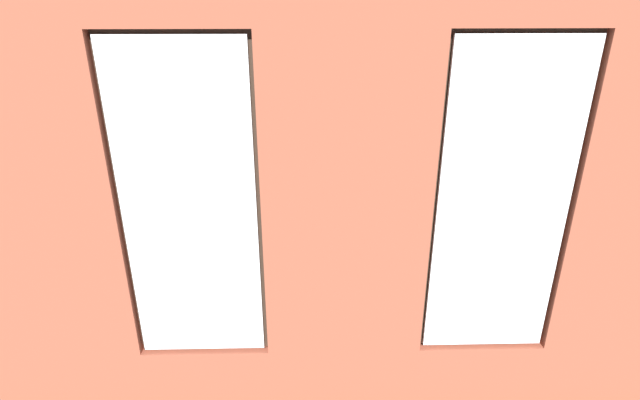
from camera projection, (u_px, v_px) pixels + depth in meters
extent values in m
cube|color=brown|center=(328.00, 255.00, 6.50)|extent=(6.58, 6.08, 0.10)
cube|color=brown|center=(346.00, 220.00, 3.36)|extent=(1.13, 0.16, 3.45)
cube|color=brown|center=(9.00, 224.00, 3.30)|extent=(1.49, 0.16, 3.45)
cube|color=brown|center=(473.00, 377.00, 3.93)|extent=(0.94, 0.16, 0.68)
cube|color=white|center=(502.00, 209.00, 3.31)|extent=(0.88, 0.03, 2.22)
cube|color=#38281E|center=(499.00, 205.00, 3.36)|extent=(0.94, 0.04, 2.28)
cube|color=brown|center=(210.00, 382.00, 3.88)|extent=(0.94, 0.16, 0.68)
cube|color=white|center=(190.00, 212.00, 3.26)|extent=(0.88, 0.03, 2.22)
cube|color=#38281E|center=(192.00, 208.00, 3.31)|extent=(0.94, 0.04, 2.28)
cube|color=#A87547|center=(342.00, 339.00, 3.87)|extent=(3.20, 0.24, 0.06)
cube|color=black|center=(346.00, 168.00, 3.30)|extent=(0.54, 0.03, 0.68)
cube|color=teal|center=(346.00, 168.00, 3.32)|extent=(0.48, 0.01, 0.62)
cube|color=white|center=(66.00, 128.00, 5.55)|extent=(0.10, 5.08, 3.45)
cube|color=black|center=(302.00, 336.00, 4.59)|extent=(2.03, 0.85, 0.42)
cube|color=black|center=(300.00, 322.00, 4.14)|extent=(2.03, 0.24, 0.38)
cube|color=black|center=(401.00, 307.00, 4.49)|extent=(0.22, 0.85, 0.24)
cube|color=black|center=(200.00, 310.00, 4.45)|extent=(0.22, 0.85, 0.24)
cube|color=black|center=(345.00, 309.00, 4.53)|extent=(0.73, 0.65, 0.12)
cube|color=black|center=(257.00, 310.00, 4.51)|extent=(0.73, 0.65, 0.12)
cube|color=black|center=(515.00, 252.00, 6.03)|extent=(0.96, 1.85, 0.42)
cube|color=black|center=(548.00, 223.00, 5.86)|extent=(0.35, 1.81, 0.38)
cube|color=black|center=(500.00, 203.00, 6.63)|extent=(0.86, 0.27, 0.24)
cube|color=black|center=(544.00, 264.00, 5.18)|extent=(0.86, 0.27, 0.24)
cube|color=black|center=(506.00, 220.00, 6.23)|extent=(0.68, 0.66, 0.12)
cube|color=black|center=(525.00, 246.00, 5.61)|extent=(0.68, 0.66, 0.12)
cube|color=tan|center=(297.00, 227.00, 6.24)|extent=(1.21, 0.85, 0.04)
cube|color=tan|center=(339.00, 228.00, 6.67)|extent=(0.07, 0.07, 0.38)
cube|color=tan|center=(257.00, 229.00, 6.64)|extent=(0.07, 0.07, 0.38)
cube|color=tan|center=(342.00, 256.00, 6.00)|extent=(0.07, 0.07, 0.38)
cube|color=tan|center=(251.00, 257.00, 5.97)|extent=(0.07, 0.07, 0.38)
cylinder|color=#B23D38|center=(267.00, 227.00, 6.08)|extent=(0.09, 0.09, 0.10)
cylinder|color=#47423D|center=(297.00, 222.00, 6.21)|extent=(0.12, 0.12, 0.09)
sphere|color=#337F38|center=(297.00, 214.00, 6.17)|extent=(0.14, 0.14, 0.14)
cube|color=black|center=(285.00, 221.00, 6.32)|extent=(0.07, 0.18, 0.02)
cube|color=black|center=(130.00, 222.00, 6.65)|extent=(1.16, 0.42, 0.56)
cube|color=black|center=(126.00, 201.00, 6.53)|extent=(0.46, 0.20, 0.05)
cube|color=black|center=(126.00, 197.00, 6.50)|extent=(0.06, 0.04, 0.06)
cube|color=black|center=(122.00, 174.00, 6.37)|extent=(1.04, 0.04, 0.60)
cube|color=black|center=(122.00, 173.00, 6.39)|extent=(0.99, 0.01, 0.55)
cylinder|color=olive|center=(251.00, 195.00, 7.87)|extent=(0.51, 0.51, 0.28)
ellipsoid|color=white|center=(250.00, 175.00, 7.73)|extent=(1.13, 1.13, 0.45)
ellipsoid|color=navy|center=(244.00, 168.00, 7.69)|extent=(0.44, 0.44, 0.18)
cylinder|color=beige|center=(459.00, 337.00, 4.64)|extent=(0.37, 0.37, 0.34)
cylinder|color=brown|center=(463.00, 307.00, 4.51)|extent=(0.07, 0.07, 0.33)
cone|color=#337F38|center=(447.00, 275.00, 4.41)|extent=(0.44, 0.19, 0.39)
cone|color=#337F38|center=(462.00, 280.00, 4.27)|extent=(0.31, 0.36, 0.44)
cone|color=#337F38|center=(483.00, 284.00, 4.26)|extent=(0.34, 0.40, 0.40)
cone|color=#337F38|center=(480.00, 271.00, 4.39)|extent=(0.36, 0.18, 0.45)
cone|color=#337F38|center=(468.00, 266.00, 4.47)|extent=(0.23, 0.36, 0.45)
cone|color=#337F38|center=(454.00, 267.00, 4.46)|extent=(0.33, 0.35, 0.44)
cylinder|color=beige|center=(455.00, 215.00, 7.31)|extent=(0.14, 0.14, 0.17)
cylinder|color=brown|center=(456.00, 205.00, 7.24)|extent=(0.02, 0.02, 0.15)
ellipsoid|color=#3D8E42|center=(457.00, 194.00, 7.18)|extent=(0.22, 0.22, 0.18)
cylinder|color=brown|center=(469.00, 180.00, 8.34)|extent=(0.39, 0.39, 0.38)
cylinder|color=brown|center=(471.00, 167.00, 8.24)|extent=(0.06, 0.06, 0.09)
ellipsoid|color=#286B2D|center=(474.00, 144.00, 8.09)|extent=(0.81, 0.81, 0.69)
cylinder|color=#47423D|center=(150.00, 270.00, 5.76)|extent=(0.34, 0.34, 0.31)
cylinder|color=brown|center=(148.00, 256.00, 5.69)|extent=(0.05, 0.05, 0.07)
ellipsoid|color=#337F38|center=(145.00, 237.00, 5.59)|extent=(0.57, 0.57, 0.41)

